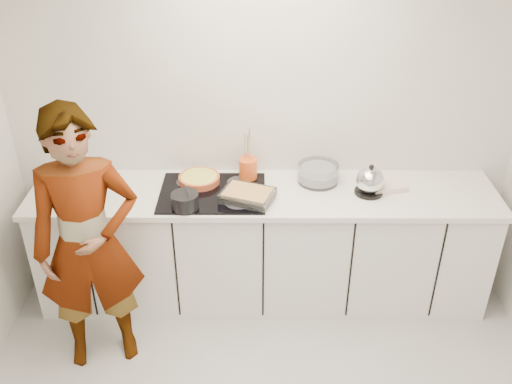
{
  "coord_description": "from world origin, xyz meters",
  "views": [
    {
      "loc": [
        -0.04,
        -2.09,
        2.93
      ],
      "look_at": [
        -0.05,
        1.05,
        1.05
      ],
      "focal_mm": 40.0,
      "sensor_mm": 36.0,
      "label": 1
    }
  ],
  "objects_px": {
    "mixing_bowl": "(318,174)",
    "kettle": "(370,181)",
    "tart_dish": "(199,179)",
    "hob": "(212,193)",
    "utensil_crock": "(248,169)",
    "saucepan": "(185,201)",
    "cook": "(88,244)",
    "baking_dish": "(248,195)"
  },
  "relations": [
    {
      "from": "saucepan",
      "to": "cook",
      "type": "xyz_separation_m",
      "value": [
        -0.55,
        -0.37,
        -0.08
      ]
    },
    {
      "from": "mixing_bowl",
      "to": "utensil_crock",
      "type": "bearing_deg",
      "value": 176.38
    },
    {
      "from": "utensil_crock",
      "to": "cook",
      "type": "relative_size",
      "value": 0.09
    },
    {
      "from": "tart_dish",
      "to": "kettle",
      "type": "relative_size",
      "value": 1.55
    },
    {
      "from": "baking_dish",
      "to": "kettle",
      "type": "distance_m",
      "value": 0.84
    },
    {
      "from": "hob",
      "to": "kettle",
      "type": "relative_size",
      "value": 3.23
    },
    {
      "from": "baking_dish",
      "to": "mixing_bowl",
      "type": "relative_size",
      "value": 1.08
    },
    {
      "from": "mixing_bowl",
      "to": "kettle",
      "type": "relative_size",
      "value": 1.65
    },
    {
      "from": "tart_dish",
      "to": "mixing_bowl",
      "type": "height_order",
      "value": "mixing_bowl"
    },
    {
      "from": "hob",
      "to": "tart_dish",
      "type": "xyz_separation_m",
      "value": [
        -0.1,
        0.14,
        0.03
      ]
    },
    {
      "from": "saucepan",
      "to": "baking_dish",
      "type": "distance_m",
      "value": 0.42
    },
    {
      "from": "tart_dish",
      "to": "cook",
      "type": "distance_m",
      "value": 0.94
    },
    {
      "from": "mixing_bowl",
      "to": "utensil_crock",
      "type": "relative_size",
      "value": 2.27
    },
    {
      "from": "tart_dish",
      "to": "baking_dish",
      "type": "distance_m",
      "value": 0.42
    },
    {
      "from": "hob",
      "to": "mixing_bowl",
      "type": "relative_size",
      "value": 1.96
    },
    {
      "from": "mixing_bowl",
      "to": "cook",
      "type": "distance_m",
      "value": 1.63
    },
    {
      "from": "saucepan",
      "to": "baking_dish",
      "type": "xyz_separation_m",
      "value": [
        0.41,
        0.1,
        -0.01
      ]
    },
    {
      "from": "tart_dish",
      "to": "mixing_bowl",
      "type": "bearing_deg",
      "value": 2.3
    },
    {
      "from": "hob",
      "to": "kettle",
      "type": "bearing_deg",
      "value": 0.58
    },
    {
      "from": "saucepan",
      "to": "mixing_bowl",
      "type": "bearing_deg",
      "value": 22.21
    },
    {
      "from": "hob",
      "to": "utensil_crock",
      "type": "bearing_deg",
      "value": 40.08
    },
    {
      "from": "utensil_crock",
      "to": "cook",
      "type": "xyz_separation_m",
      "value": [
        -0.95,
        -0.77,
        -0.1
      ]
    },
    {
      "from": "cook",
      "to": "baking_dish",
      "type": "bearing_deg",
      "value": 11.18
    },
    {
      "from": "baking_dish",
      "to": "tart_dish",
      "type": "bearing_deg",
      "value": 145.87
    },
    {
      "from": "tart_dish",
      "to": "utensil_crock",
      "type": "bearing_deg",
      "value": 10.73
    },
    {
      "from": "hob",
      "to": "saucepan",
      "type": "distance_m",
      "value": 0.26
    },
    {
      "from": "utensil_crock",
      "to": "baking_dish",
      "type": "bearing_deg",
      "value": -89.6
    },
    {
      "from": "tart_dish",
      "to": "kettle",
      "type": "bearing_deg",
      "value": -6.17
    },
    {
      "from": "mixing_bowl",
      "to": "cook",
      "type": "bearing_deg",
      "value": -153.01
    },
    {
      "from": "saucepan",
      "to": "utensil_crock",
      "type": "bearing_deg",
      "value": 44.61
    },
    {
      "from": "tart_dish",
      "to": "mixing_bowl",
      "type": "relative_size",
      "value": 0.94
    },
    {
      "from": "mixing_bowl",
      "to": "cook",
      "type": "relative_size",
      "value": 0.21
    },
    {
      "from": "cook",
      "to": "kettle",
      "type": "bearing_deg",
      "value": 2.9
    },
    {
      "from": "hob",
      "to": "kettle",
      "type": "height_order",
      "value": "kettle"
    },
    {
      "from": "kettle",
      "to": "baking_dish",
      "type": "bearing_deg",
      "value": -172.64
    },
    {
      "from": "tart_dish",
      "to": "kettle",
      "type": "xyz_separation_m",
      "value": [
        1.18,
        -0.13,
        0.05
      ]
    },
    {
      "from": "hob",
      "to": "tart_dish",
      "type": "bearing_deg",
      "value": 126.49
    },
    {
      "from": "saucepan",
      "to": "cook",
      "type": "relative_size",
      "value": 0.13
    },
    {
      "from": "utensil_crock",
      "to": "cook",
      "type": "bearing_deg",
      "value": -141.1
    },
    {
      "from": "hob",
      "to": "mixing_bowl",
      "type": "height_order",
      "value": "mixing_bowl"
    },
    {
      "from": "kettle",
      "to": "cook",
      "type": "relative_size",
      "value": 0.13
    },
    {
      "from": "saucepan",
      "to": "baking_dish",
      "type": "relative_size",
      "value": 0.6
    }
  ]
}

